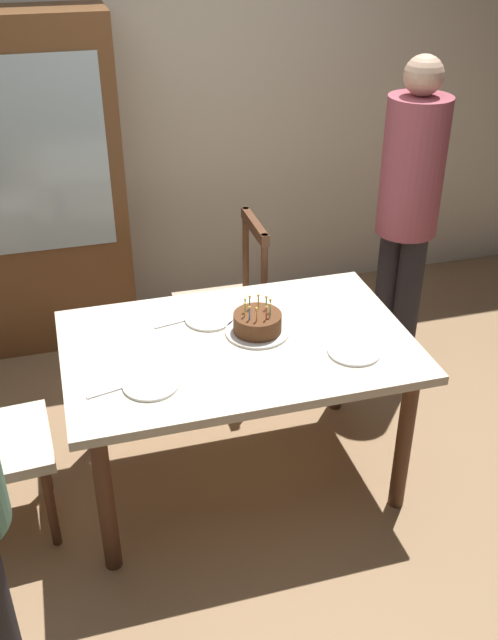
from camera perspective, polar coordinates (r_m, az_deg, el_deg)
name	(u,v)px	position (r m, az deg, el deg)	size (l,w,h in m)	color
ground	(239,474)	(3.54, -0.80, -12.08)	(6.40, 6.40, 0.00)	#93704C
back_wall	(157,105)	(4.54, -7.29, 16.45)	(6.40, 0.10, 2.60)	beige
dining_table	(238,360)	(3.13, -0.88, -3.20)	(1.48, 0.95, 0.75)	beige
birthday_cake	(257,324)	(3.11, 0.67, -0.33)	(0.28, 0.28, 0.16)	silver
plate_near_celebrant	(151,384)	(2.84, -7.74, -5.05)	(0.22, 0.22, 0.01)	white
plate_far_side	(209,318)	(3.23, -3.15, 0.13)	(0.22, 0.22, 0.01)	white
plate_near_guest	(354,352)	(3.03, 8.28, -2.48)	(0.22, 0.22, 0.01)	white
fork_near_celebrant	(109,391)	(2.83, -10.96, -5.53)	(0.18, 0.02, 0.01)	silver
fork_far_side	(174,323)	(3.22, -5.95, -0.23)	(0.18, 0.02, 0.01)	silver
chair_spindle_back	(224,308)	(3.92, -1.96, 0.94)	(0.44, 0.44, 0.95)	tan
person_guest	(408,204)	(3.90, 12.46, 8.91)	(0.32, 0.32, 1.75)	#262328
china_cabinet	(24,191)	(4.32, -17.33, 9.72)	(1.10, 0.45, 1.90)	brown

